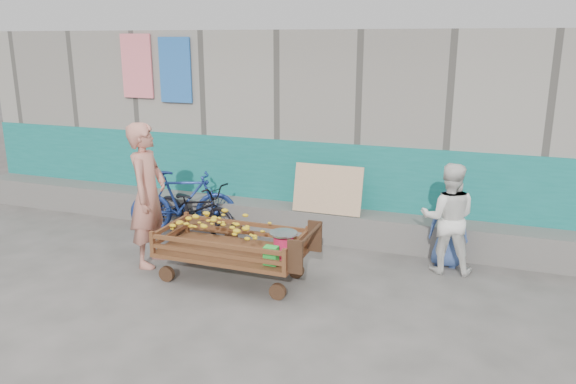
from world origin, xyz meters
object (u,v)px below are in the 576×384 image
(bench, at_px, (205,229))
(bicycle_dark, at_px, (195,209))
(woman, at_px, (448,218))
(vendor_man, at_px, (148,195))
(bicycle_blue, at_px, (183,202))
(banana_cart, at_px, (228,237))
(child, at_px, (448,229))

(bench, distance_m, bicycle_dark, 0.43)
(woman, bearing_deg, vendor_man, 10.01)
(bicycle_dark, relative_size, bicycle_blue, 0.97)
(banana_cart, distance_m, woman, 2.74)
(bench, relative_size, woman, 0.75)
(vendor_man, relative_size, child, 1.83)
(bench, relative_size, bicycle_dark, 0.68)
(bicycle_dark, bearing_deg, vendor_man, -165.16)
(vendor_man, xyz_separation_m, bicycle_dark, (0.00, 1.18, -0.52))
(banana_cart, bearing_deg, woman, 25.71)
(bicycle_dark, bearing_deg, bench, -115.41)
(banana_cart, xyz_separation_m, bench, (-0.91, 1.07, -0.36))
(vendor_man, distance_m, woman, 3.82)
(bicycle_dark, bearing_deg, child, -74.22)
(bench, height_order, bicycle_dark, bicycle_dark)
(vendor_man, relative_size, bicycle_dark, 1.19)
(bench, distance_m, child, 3.41)
(woman, height_order, bicycle_blue, woman)
(banana_cart, height_order, child, child)
(vendor_man, relative_size, bicycle_blue, 1.16)
(bicycle_dark, bearing_deg, banana_cart, -122.75)
(woman, relative_size, bicycle_dark, 0.90)
(vendor_man, bearing_deg, bench, -27.32)
(woman, relative_size, child, 1.38)
(vendor_man, height_order, bicycle_blue, vendor_man)
(banana_cart, height_order, bicycle_blue, bicycle_blue)
(bench, bearing_deg, child, 5.03)
(bicycle_blue, bearing_deg, woman, -114.34)
(vendor_man, relative_size, woman, 1.33)
(banana_cart, relative_size, bicycle_blue, 1.19)
(bench, bearing_deg, bicycle_dark, 139.75)
(bench, distance_m, woman, 3.42)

